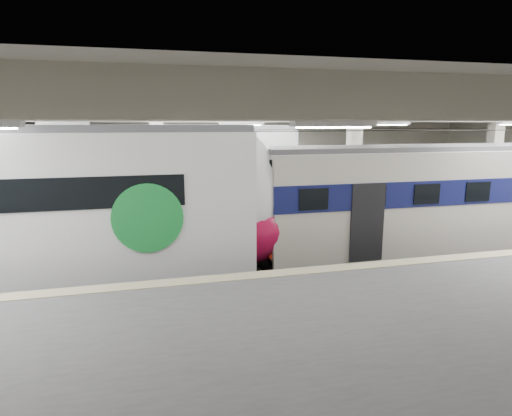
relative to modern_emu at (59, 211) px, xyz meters
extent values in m
cube|color=black|center=(5.97, 0.00, -2.46)|extent=(36.00, 24.00, 0.10)
cube|color=silver|center=(5.97, 0.00, 3.14)|extent=(36.00, 24.00, 0.20)
cube|color=beige|center=(5.97, 10.00, 0.34)|extent=(30.00, 0.10, 5.50)
cube|color=beige|center=(5.97, -10.00, 0.34)|extent=(30.00, 0.10, 5.50)
cube|color=#535355|center=(5.97, -6.50, -1.86)|extent=(30.00, 7.00, 1.10)
cube|color=#C0B087|center=(5.97, -3.25, -1.30)|extent=(30.00, 0.50, 0.02)
cube|color=beige|center=(2.97, 3.00, 0.34)|extent=(0.50, 0.50, 5.50)
cube|color=beige|center=(10.97, 3.00, 0.34)|extent=(0.50, 0.50, 5.50)
cube|color=beige|center=(17.97, 3.00, 0.34)|extent=(0.50, 0.50, 5.50)
cube|color=beige|center=(5.97, 0.00, 2.84)|extent=(30.00, 18.00, 0.50)
cube|color=#59544C|center=(5.97, 0.00, -2.33)|extent=(30.00, 1.52, 0.16)
cube|color=#59544C|center=(5.97, 5.50, -2.33)|extent=(30.00, 1.52, 0.16)
cylinder|color=black|center=(5.97, 0.00, 2.29)|extent=(30.00, 0.03, 0.03)
cylinder|color=black|center=(5.97, 5.50, 2.29)|extent=(30.00, 0.03, 0.03)
cube|color=white|center=(5.97, -2.00, 2.51)|extent=(26.00, 8.40, 0.12)
cube|color=white|center=(-1.39, 0.00, 0.20)|extent=(14.03, 3.13, 4.21)
ellipsoid|color=white|center=(5.63, 0.00, 0.20)|extent=(2.48, 3.07, 4.13)
ellipsoid|color=#B90F3D|center=(5.75, 0.00, -0.73)|extent=(2.63, 3.13, 2.53)
cylinder|color=green|center=(2.54, -1.59, -0.02)|extent=(1.94, 0.06, 1.94)
cube|color=black|center=(-1.39, 0.00, -2.06)|extent=(14.03, 2.19, 0.70)
cube|color=beige|center=(12.40, 0.00, -0.15)|extent=(12.35, 2.71, 3.51)
cube|color=#121751|center=(12.40, 0.00, 0.27)|extent=(12.39, 2.77, 0.85)
cube|color=red|center=(6.19, 0.00, -0.64)|extent=(0.08, 2.30, 1.93)
cube|color=black|center=(6.19, 0.00, 0.83)|extent=(0.08, 2.17, 1.27)
cube|color=#4C4C51|center=(12.40, 0.00, 1.68)|extent=(12.35, 2.11, 0.16)
cube|color=black|center=(12.40, 0.00, -2.06)|extent=(12.35, 1.89, 0.70)
cube|color=white|center=(1.17, 5.50, 0.17)|extent=(15.36, 3.22, 4.16)
cube|color=green|center=(1.17, 5.50, 0.72)|extent=(15.40, 3.28, 0.88)
cube|color=#4C4C51|center=(1.17, 5.50, 2.36)|extent=(15.35, 2.67, 0.16)
cube|color=black|center=(1.17, 5.50, -2.11)|extent=(15.35, 2.89, 0.60)
camera|label=1|loc=(2.64, -13.41, 2.56)|focal=30.00mm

